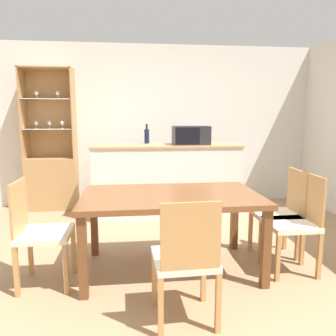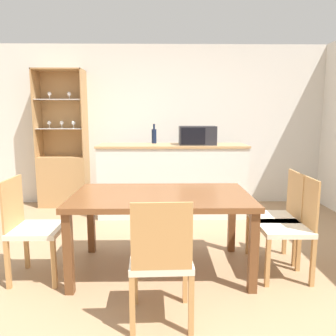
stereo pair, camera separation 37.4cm
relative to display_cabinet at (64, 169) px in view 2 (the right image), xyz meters
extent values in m
plane|color=#A37F5B|center=(1.63, -2.42, -0.59)|extent=(18.00, 18.00, 0.00)
cube|color=silver|center=(1.63, 0.21, 0.68)|extent=(6.80, 0.06, 2.55)
cube|color=silver|center=(1.72, -0.52, -0.10)|extent=(2.07, 0.60, 1.00)
cube|color=tan|center=(1.72, -0.52, 0.42)|extent=(2.10, 0.63, 0.03)
cube|color=tan|center=(0.00, -0.01, -0.20)|extent=(0.75, 0.38, 0.80)
cube|color=tan|center=(0.00, 0.17, 0.87)|extent=(0.75, 0.02, 1.34)
cube|color=tan|center=(-0.37, -0.01, 0.87)|extent=(0.02, 0.38, 1.34)
cube|color=tan|center=(0.37, -0.01, 0.87)|extent=(0.02, 0.38, 1.34)
cube|color=tan|center=(0.00, -0.01, 1.53)|extent=(0.75, 0.38, 0.02)
cube|color=white|center=(0.00, -0.01, 0.64)|extent=(0.70, 0.33, 0.01)
cube|color=white|center=(0.00, -0.01, 1.08)|extent=(0.70, 0.33, 0.01)
cylinder|color=white|center=(-0.20, 0.02, 0.65)|extent=(0.04, 0.04, 0.01)
cylinder|color=white|center=(-0.20, 0.02, 0.68)|extent=(0.01, 0.01, 0.06)
sphere|color=white|center=(-0.20, 0.02, 0.73)|extent=(0.06, 0.06, 0.06)
cylinder|color=white|center=(-0.15, -0.04, 1.09)|extent=(0.04, 0.04, 0.01)
cylinder|color=white|center=(-0.15, -0.04, 1.12)|extent=(0.01, 0.01, 0.06)
sphere|color=white|center=(-0.15, -0.04, 1.17)|extent=(0.06, 0.06, 0.06)
cylinder|color=white|center=(0.00, 0.00, 0.65)|extent=(0.04, 0.04, 0.01)
cylinder|color=white|center=(0.00, 0.00, 0.68)|extent=(0.01, 0.01, 0.06)
sphere|color=white|center=(0.00, 0.00, 0.73)|extent=(0.06, 0.06, 0.06)
cylinder|color=white|center=(0.15, -0.04, 1.09)|extent=(0.04, 0.04, 0.01)
cylinder|color=white|center=(0.15, -0.04, 1.12)|extent=(0.01, 0.01, 0.06)
sphere|color=white|center=(0.15, -0.04, 1.17)|extent=(0.06, 0.06, 0.06)
cylinder|color=white|center=(0.20, -0.06, 0.65)|extent=(0.04, 0.04, 0.01)
cylinder|color=white|center=(0.20, -0.06, 0.68)|extent=(0.01, 0.01, 0.06)
sphere|color=white|center=(0.20, -0.06, 0.73)|extent=(0.06, 0.06, 0.06)
cube|color=brown|center=(1.57, -2.29, 0.11)|extent=(1.60, 0.96, 0.05)
cube|color=brown|center=(0.83, -2.70, -0.26)|extent=(0.07, 0.07, 0.68)
cube|color=brown|center=(2.31, -2.70, -0.26)|extent=(0.07, 0.07, 0.68)
cube|color=brown|center=(0.83, -1.87, -0.26)|extent=(0.07, 0.07, 0.68)
cube|color=brown|center=(2.31, -1.87, -0.26)|extent=(0.07, 0.07, 0.68)
cube|color=beige|center=(1.57, -3.05, -0.15)|extent=(0.44, 0.44, 0.05)
cube|color=#B7844C|center=(1.58, -3.25, 0.09)|extent=(0.39, 0.03, 0.44)
cube|color=#B7844C|center=(1.37, -2.86, -0.38)|extent=(0.04, 0.04, 0.42)
cube|color=#B7844C|center=(1.76, -2.85, -0.38)|extent=(0.04, 0.04, 0.42)
cube|color=#B7844C|center=(1.39, -3.24, -0.38)|extent=(0.04, 0.04, 0.42)
cube|color=#B7844C|center=(1.77, -3.23, -0.38)|extent=(0.04, 0.04, 0.42)
cube|color=beige|center=(2.65, -2.43, -0.15)|extent=(0.42, 0.42, 0.05)
cube|color=#B7844C|center=(2.86, -2.43, 0.09)|extent=(0.02, 0.39, 0.44)
cube|color=#B7844C|center=(2.46, -2.62, -0.38)|extent=(0.04, 0.04, 0.42)
cube|color=#B7844C|center=(2.46, -2.24, -0.38)|extent=(0.04, 0.04, 0.42)
cube|color=#B7844C|center=(2.84, -2.62, -0.38)|extent=(0.04, 0.04, 0.42)
cube|color=#B7844C|center=(2.85, -2.24, -0.38)|extent=(0.04, 0.04, 0.42)
cube|color=beige|center=(0.49, -2.43, -0.15)|extent=(0.42, 0.42, 0.05)
cube|color=#B7844C|center=(0.29, -2.43, 0.09)|extent=(0.02, 0.39, 0.44)
cube|color=#B7844C|center=(0.68, -2.24, -0.38)|extent=(0.04, 0.04, 0.42)
cube|color=#B7844C|center=(0.68, -2.62, -0.38)|extent=(0.04, 0.04, 0.42)
cube|color=#B7844C|center=(0.30, -2.24, -0.38)|extent=(0.04, 0.04, 0.42)
cube|color=#B7844C|center=(0.30, -2.62, -0.38)|extent=(0.04, 0.04, 0.42)
cube|color=beige|center=(2.65, -2.14, -0.15)|extent=(0.44, 0.44, 0.05)
cube|color=#B7844C|center=(2.86, -2.15, 0.09)|extent=(0.03, 0.39, 0.44)
cube|color=#B7844C|center=(2.46, -2.33, -0.38)|extent=(0.04, 0.04, 0.42)
cube|color=#B7844C|center=(2.47, -1.95, -0.38)|extent=(0.04, 0.04, 0.42)
cube|color=#B7844C|center=(2.84, -2.34, -0.38)|extent=(0.04, 0.04, 0.42)
cube|color=#B7844C|center=(2.85, -1.96, -0.38)|extent=(0.04, 0.04, 0.42)
cube|color=#232328|center=(2.07, -0.55, 0.56)|extent=(0.51, 0.34, 0.26)
cube|color=black|center=(2.00, -0.73, 0.56)|extent=(0.33, 0.01, 0.22)
cylinder|color=#141E38|center=(1.45, -0.31, 0.54)|extent=(0.07, 0.07, 0.21)
cylinder|color=#141E38|center=(1.45, -0.31, 0.68)|extent=(0.03, 0.03, 0.08)
camera|label=1|loc=(1.21, -5.17, 0.83)|focal=35.00mm
camera|label=2|loc=(1.59, -5.19, 0.83)|focal=35.00mm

